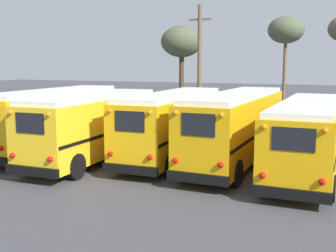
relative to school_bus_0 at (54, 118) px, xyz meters
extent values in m
plane|color=#424247|center=(6.47, 0.00, -1.80)|extent=(160.00, 160.00, 0.00)
cube|color=#EAAA0F|center=(0.00, 0.02, -0.06)|extent=(2.57, 9.83, 2.72)
cube|color=white|center=(0.00, 0.02, 1.40)|extent=(2.37, 9.43, 0.20)
sphere|color=red|center=(0.98, -4.91, -0.67)|extent=(0.22, 0.22, 0.22)
cube|color=black|center=(-1.21, 0.00, -0.27)|extent=(0.19, 9.59, 0.14)
cube|color=black|center=(1.21, 0.04, -0.27)|extent=(0.19, 9.59, 0.14)
cylinder|color=black|center=(-1.18, 3.59, -1.26)|extent=(0.30, 1.08, 1.08)
cylinder|color=black|center=(1.06, 3.63, -1.26)|extent=(0.30, 1.08, 1.08)
cylinder|color=black|center=(1.18, -3.56, -1.26)|extent=(0.30, 1.08, 1.08)
cube|color=yellow|center=(3.24, -1.08, -0.10)|extent=(2.45, 9.24, 2.64)
cube|color=white|center=(3.24, -1.08, 1.32)|extent=(2.26, 8.87, 0.20)
cube|color=black|center=(3.27, -5.73, -1.24)|extent=(2.44, 0.22, 0.36)
cube|color=black|center=(3.27, -5.71, 0.62)|extent=(1.31, 0.04, 0.79)
sphere|color=red|center=(2.37, -5.75, -0.70)|extent=(0.22, 0.22, 0.22)
sphere|color=orange|center=(2.37, -5.75, 1.00)|extent=(0.18, 0.18, 0.18)
sphere|color=red|center=(4.16, -5.74, -0.70)|extent=(0.22, 0.22, 0.22)
sphere|color=orange|center=(4.16, -5.74, 1.00)|extent=(0.18, 0.18, 0.18)
cube|color=black|center=(2.03, -1.09, -0.30)|extent=(0.08, 9.04, 0.14)
cube|color=black|center=(4.44, -1.08, -0.30)|extent=(0.08, 9.04, 0.14)
cylinder|color=black|center=(2.10, 2.22, -1.26)|extent=(0.29, 1.07, 1.07)
cylinder|color=black|center=(4.33, 2.23, -1.26)|extent=(0.29, 1.07, 1.07)
cylinder|color=black|center=(2.14, -4.40, -1.26)|extent=(0.29, 1.07, 1.07)
cylinder|color=black|center=(4.37, -4.39, -1.26)|extent=(0.29, 1.07, 1.07)
cube|color=#EAAA0F|center=(6.47, 1.08, -0.11)|extent=(2.54, 9.99, 2.71)
cube|color=white|center=(6.47, 1.08, 1.34)|extent=(2.35, 9.59, 0.20)
cube|color=black|center=(6.59, -3.92, -1.28)|extent=(2.36, 0.26, 0.36)
cube|color=black|center=(6.59, -3.90, 0.64)|extent=(1.27, 0.06, 0.81)
sphere|color=red|center=(5.73, -3.95, -0.72)|extent=(0.22, 0.22, 0.22)
sphere|color=orange|center=(5.73, -3.95, 1.02)|extent=(0.18, 0.18, 0.18)
sphere|color=red|center=(7.46, -3.91, -0.72)|extent=(0.22, 0.22, 0.22)
sphere|color=orange|center=(7.46, -3.91, 1.02)|extent=(0.18, 0.18, 0.18)
cube|color=black|center=(5.31, 1.06, -0.31)|extent=(0.25, 9.74, 0.14)
cube|color=black|center=(7.64, 1.11, -0.31)|extent=(0.25, 9.74, 0.14)
cylinder|color=black|center=(5.31, 4.73, -1.32)|extent=(0.30, 0.97, 0.97)
cylinder|color=black|center=(7.46, 4.78, -1.32)|extent=(0.30, 0.97, 0.97)
cylinder|color=black|center=(5.48, -2.61, -1.32)|extent=(0.30, 0.97, 0.97)
cylinder|color=black|center=(7.63, -2.56, -1.32)|extent=(0.30, 0.97, 0.97)
cube|color=#E5A00C|center=(9.71, 1.06, -0.05)|extent=(2.72, 10.63, 2.75)
cube|color=white|center=(9.71, 1.06, 1.43)|extent=(2.51, 10.20, 0.20)
cube|color=black|center=(9.51, -4.26, -1.24)|extent=(2.37, 0.29, 0.36)
cube|color=black|center=(9.51, -4.23, 0.71)|extent=(1.27, 0.08, 0.83)
sphere|color=red|center=(8.64, -4.23, -0.67)|extent=(0.22, 0.22, 0.22)
sphere|color=orange|center=(8.64, -4.23, 1.11)|extent=(0.18, 0.18, 0.18)
sphere|color=red|center=(10.38, -4.30, -0.67)|extent=(0.22, 0.22, 0.22)
sphere|color=orange|center=(10.38, -4.30, 1.11)|extent=(0.18, 0.18, 0.18)
cube|color=black|center=(8.54, 1.10, -0.25)|extent=(0.42, 10.34, 0.14)
cube|color=black|center=(10.88, 1.01, -0.25)|extent=(0.42, 10.34, 0.14)
cylinder|color=black|center=(8.78, 5.07, -1.26)|extent=(0.32, 1.08, 1.07)
cylinder|color=black|center=(10.94, 4.99, -1.26)|extent=(0.32, 1.08, 1.07)
cylinder|color=black|center=(8.48, -2.88, -1.26)|extent=(0.32, 1.08, 1.07)
cylinder|color=black|center=(10.64, -2.96, -1.26)|extent=(0.32, 1.08, 1.07)
cube|color=#E5A00C|center=(12.95, 0.61, -0.20)|extent=(2.67, 10.68, 2.54)
cube|color=white|center=(12.95, 0.61, 1.17)|extent=(2.47, 10.25, 0.20)
cube|color=black|center=(12.85, -4.75, -1.29)|extent=(2.52, 0.25, 0.36)
cube|color=black|center=(12.85, -4.73, 0.49)|extent=(1.36, 0.06, 0.76)
sphere|color=red|center=(11.92, -4.74, -0.78)|extent=(0.22, 0.22, 0.22)
sphere|color=orange|center=(11.92, -4.74, 0.85)|extent=(0.18, 0.18, 0.18)
sphere|color=red|center=(13.77, -4.78, -0.78)|extent=(0.22, 0.22, 0.22)
sphere|color=orange|center=(13.77, -4.78, 0.85)|extent=(0.18, 0.18, 0.18)
cube|color=black|center=(11.70, 0.63, -0.40)|extent=(0.22, 10.42, 0.14)
cylinder|color=black|center=(11.87, 4.65, -1.34)|extent=(0.30, 0.93, 0.93)
cylinder|color=black|center=(11.72, -3.39, -1.34)|extent=(0.30, 0.93, 0.93)
cylinder|color=black|center=(14.03, -3.43, -1.34)|extent=(0.30, 0.93, 0.93)
cylinder|color=brown|center=(3.89, 13.08, 2.75)|extent=(0.33, 0.33, 9.11)
cube|color=brown|center=(3.89, 13.08, 6.21)|extent=(1.80, 0.14, 0.14)
cylinder|color=#473323|center=(1.07, 16.65, 0.99)|extent=(0.44, 0.44, 5.58)
ellipsoid|color=#4C563D|center=(1.07, 16.65, 4.78)|extent=(3.63, 3.63, 2.73)
cylinder|color=brown|center=(9.64, 18.62, 1.51)|extent=(0.28, 0.28, 6.63)
ellipsoid|color=#4C563D|center=(9.64, 18.62, 5.66)|extent=(3.02, 3.02, 2.26)
cylinder|color=#939399|center=(-4.00, 7.23, -1.10)|extent=(0.06, 0.06, 1.40)
cylinder|color=#939399|center=(-1.38, 7.23, -1.10)|extent=(0.06, 0.06, 1.40)
cylinder|color=#939399|center=(1.24, 7.23, -1.10)|extent=(0.06, 0.06, 1.40)
cylinder|color=#939399|center=(3.86, 7.23, -1.10)|extent=(0.06, 0.06, 1.40)
cylinder|color=#939399|center=(6.47, 7.23, -1.10)|extent=(0.06, 0.06, 1.40)
cylinder|color=#939399|center=(9.09, 7.23, -1.10)|extent=(0.06, 0.06, 1.40)
cylinder|color=#939399|center=(11.71, 7.23, -1.10)|extent=(0.06, 0.06, 1.40)
cylinder|color=#939399|center=(6.47, 7.23, -0.40)|extent=(20.95, 0.04, 0.04)
camera|label=1|loc=(14.15, -18.36, 2.88)|focal=45.00mm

